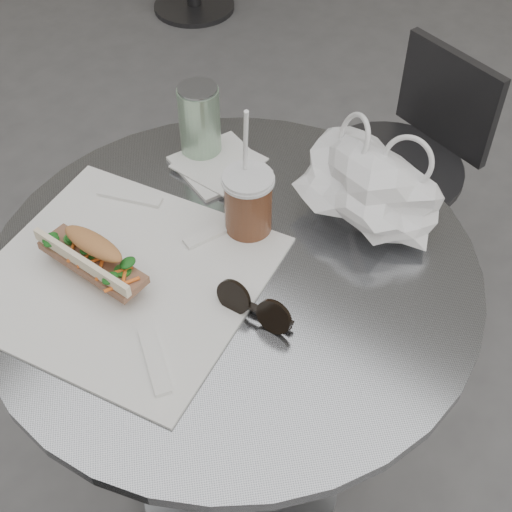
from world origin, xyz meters
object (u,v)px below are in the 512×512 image
Objects in this scene: banh_mi at (94,258)px; sunglasses at (255,308)px; cafe_table at (236,367)px; chair_far at (394,198)px; drink_can at (200,122)px; iced_coffee at (248,202)px.

sunglasses is at bearing 19.10° from banh_mi.
chair_far is (-0.06, 0.74, -0.16)m from cafe_table.
drink_can is at bearing 101.73° from banh_mi.
drink_can is (-0.18, 0.10, 0.01)m from iced_coffee.
drink_can reaches higher than chair_far.
chair_far is at bearing 74.81° from drink_can.
sunglasses is (0.09, -0.06, 0.30)m from cafe_table.
iced_coffee reaches higher than sunglasses.
cafe_table is at bearing 141.46° from sunglasses.
banh_mi is 0.95× the size of iced_coffee.
iced_coffee is (-0.03, 0.08, 0.33)m from cafe_table.
drink_can reaches higher than banh_mi.
cafe_table is 0.31m from sunglasses.
banh_mi is at bearing -79.11° from drink_can.
chair_far is at bearing 92.70° from iced_coffee.
sunglasses reaches higher than cafe_table.
cafe_table is 3.39× the size of banh_mi.
chair_far is at bearing 85.01° from banh_mi.
iced_coffee is at bearing 109.12° from chair_far.
cafe_table is at bearing -40.89° from drink_can.
sunglasses is at bearing -34.74° from cafe_table.
banh_mi is at bearing -137.48° from cafe_table.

